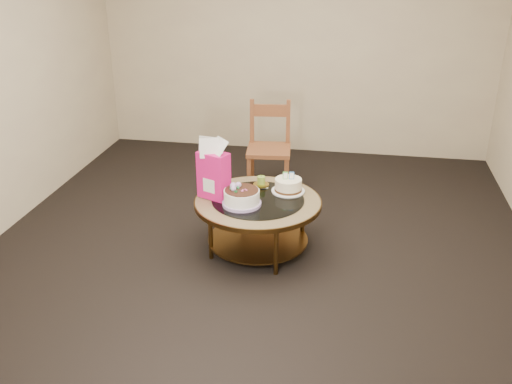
% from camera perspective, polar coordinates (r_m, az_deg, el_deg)
% --- Properties ---
extents(ground, '(5.00, 5.00, 0.00)m').
position_cam_1_polar(ground, '(4.75, 0.19, -5.76)').
color(ground, black).
rests_on(ground, ground).
extents(room_walls, '(4.52, 5.02, 2.61)m').
position_cam_1_polar(room_walls, '(4.20, 0.21, 12.81)').
color(room_walls, tan).
rests_on(room_walls, ground).
extents(coffee_table, '(1.02, 1.02, 0.46)m').
position_cam_1_polar(coffee_table, '(4.57, 0.19, -1.65)').
color(coffee_table, '#553918').
rests_on(coffee_table, ground).
extents(decorated_cake, '(0.30, 0.30, 0.18)m').
position_cam_1_polar(decorated_cake, '(4.42, -1.46, -0.60)').
color(decorated_cake, '#AC8EC9').
rests_on(decorated_cake, coffee_table).
extents(cream_cake, '(0.27, 0.27, 0.17)m').
position_cam_1_polar(cream_cake, '(4.67, 3.24, 0.66)').
color(cream_cake, white).
rests_on(cream_cake, coffee_table).
extents(gift_bag, '(0.28, 0.24, 0.49)m').
position_cam_1_polar(gift_bag, '(4.50, -4.27, 2.30)').
color(gift_bag, '#EA166E').
rests_on(gift_bag, coffee_table).
extents(pillar_candle, '(0.13, 0.13, 0.10)m').
position_cam_1_polar(pillar_candle, '(4.77, 0.52, 0.92)').
color(pillar_candle, tan).
rests_on(pillar_candle, coffee_table).
extents(dining_chair, '(0.46, 0.46, 0.91)m').
position_cam_1_polar(dining_chair, '(5.66, 1.31, 4.45)').
color(dining_chair, brown).
rests_on(dining_chair, ground).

